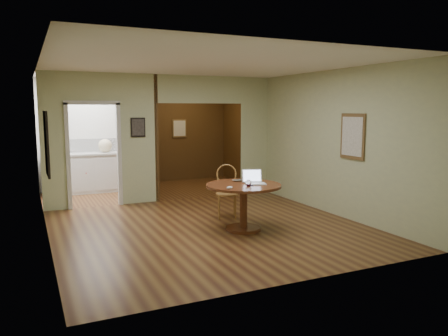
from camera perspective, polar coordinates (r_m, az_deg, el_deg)
name	(u,v)px	position (r m, az deg, el deg)	size (l,w,h in m)	color
floor	(212,229)	(7.34, -1.63, -7.91)	(5.00, 5.00, 0.00)	#442213
room_shell	(138,140)	(9.90, -11.22, 3.57)	(5.20, 7.50, 5.00)	white
dining_table	(244,196)	(7.13, 2.57, -3.70)	(1.22, 1.22, 0.77)	#612A18
chair	(227,188)	(8.01, 0.36, -2.63)	(0.53, 0.53, 0.97)	olive
open_laptop	(254,180)	(7.15, 3.92, -1.55)	(0.38, 0.37, 0.23)	white
closed_laptop	(243,180)	(7.38, 2.46, -1.63)	(0.32, 0.20, 0.02)	#B7B8BC
mouse	(229,188)	(6.66, 0.72, -2.58)	(0.10, 0.06, 0.04)	white
wine_glass	(249,183)	(6.91, 3.22, -1.95)	(0.09, 0.09, 0.10)	white
pen	(251,186)	(6.94, 3.49, -2.31)	(0.01, 0.01, 0.15)	#0D0E5D
kitchen_cabinet	(91,172)	(10.90, -16.97, -0.56)	(2.06, 0.60, 0.94)	silver
grocery_bag	(105,146)	(10.89, -15.26, 2.83)	(0.32, 0.28, 0.32)	beige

